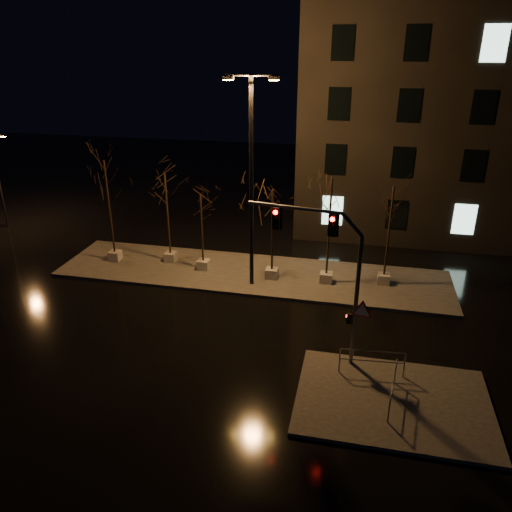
# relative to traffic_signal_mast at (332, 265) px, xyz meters

# --- Properties ---
(ground) EXTENTS (90.00, 90.00, 0.00)m
(ground) POSITION_rel_traffic_signal_mast_xyz_m (-4.86, 1.34, -4.33)
(ground) COLOR black
(ground) RESTS_ON ground
(median) EXTENTS (22.00, 5.00, 0.15)m
(median) POSITION_rel_traffic_signal_mast_xyz_m (-4.86, 7.34, -4.26)
(median) COLOR #3F3C38
(median) RESTS_ON ground
(sidewalk_corner) EXTENTS (7.00, 5.00, 0.15)m
(sidewalk_corner) POSITION_rel_traffic_signal_mast_xyz_m (2.64, -2.16, -4.26)
(sidewalk_corner) COLOR #3F3C38
(sidewalk_corner) RESTS_ON ground
(building) EXTENTS (25.00, 12.00, 15.00)m
(building) POSITION_rel_traffic_signal_mast_xyz_m (9.14, 19.34, 3.17)
(building) COLOR black
(building) RESTS_ON ground
(tree_0) EXTENTS (1.80, 1.80, 6.17)m
(tree_0) POSITION_rel_traffic_signal_mast_xyz_m (-13.21, 7.35, 0.50)
(tree_0) COLOR #AEABA3
(tree_0) RESTS_ON median
(tree_1) EXTENTS (1.80, 1.80, 5.46)m
(tree_1) POSITION_rel_traffic_signal_mast_xyz_m (-9.90, 7.89, -0.04)
(tree_1) COLOR #AEABA3
(tree_1) RESTS_ON median
(tree_2) EXTENTS (1.80, 1.80, 4.52)m
(tree_2) POSITION_rel_traffic_signal_mast_xyz_m (-7.65, 7.23, -0.75)
(tree_2) COLOR #AEABA3
(tree_2) RESTS_ON median
(tree_3) EXTENTS (1.80, 1.80, 5.17)m
(tree_3) POSITION_rel_traffic_signal_mast_xyz_m (-3.60, 6.94, -0.26)
(tree_3) COLOR #AEABA3
(tree_3) RESTS_ON median
(tree_4) EXTENTS (1.80, 1.80, 5.98)m
(tree_4) POSITION_rel_traffic_signal_mast_xyz_m (-0.62, 7.03, 0.35)
(tree_4) COLOR #AEABA3
(tree_4) RESTS_ON median
(tree_5) EXTENTS (1.80, 1.80, 5.57)m
(tree_5) POSITION_rel_traffic_signal_mast_xyz_m (2.42, 7.54, 0.05)
(tree_5) COLOR #AEABA3
(tree_5) RESTS_ON median
(traffic_signal_mast) EXTENTS (5.15, 0.95, 6.37)m
(traffic_signal_mast) POSITION_rel_traffic_signal_mast_xyz_m (0.00, 0.00, 0.00)
(traffic_signal_mast) COLOR #55565C
(traffic_signal_mast) RESTS_ON sidewalk_corner
(streetlight_main) EXTENTS (2.67, 0.58, 10.67)m
(streetlight_main) POSITION_rel_traffic_signal_mast_xyz_m (-4.53, 6.03, 1.98)
(streetlight_main) COLOR black
(streetlight_main) RESTS_ON median
(guard_rail_a) EXTENTS (2.53, 0.27, 1.09)m
(guard_rail_a) POSITION_rel_traffic_signal_mast_xyz_m (1.82, -0.78, -3.47)
(guard_rail_a) COLOR #55565C
(guard_rail_a) RESTS_ON sidewalk_corner
(guard_rail_b) EXTENTS (0.35, 2.34, 1.11)m
(guard_rail_b) POSITION_rel_traffic_signal_mast_xyz_m (2.56, -2.28, -3.46)
(guard_rail_b) COLOR #55565C
(guard_rail_b) RESTS_ON sidewalk_corner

